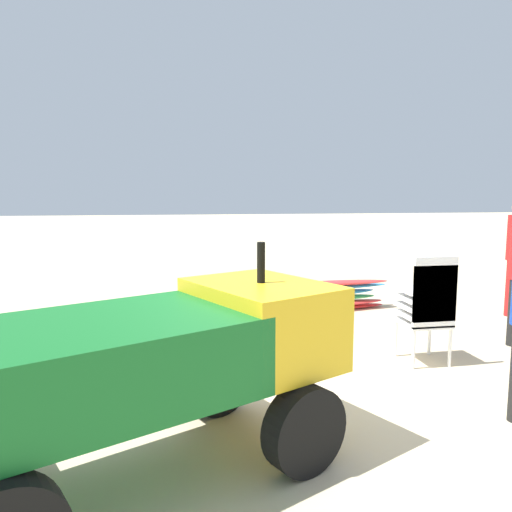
# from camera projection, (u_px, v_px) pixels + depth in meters

# --- Properties ---
(ground) EXTENTS (80.00, 80.00, 0.00)m
(ground) POSITION_uv_depth(u_px,v_px,m) (293.00, 391.00, 4.61)
(ground) COLOR beige
(utility_cart) EXTENTS (2.81, 2.21, 1.50)m
(utility_cart) POSITION_uv_depth(u_px,v_px,m) (161.00, 359.00, 3.16)
(utility_cart) COLOR #146023
(utility_cart) RESTS_ON ground
(stacked_plastic_chairs) EXTENTS (0.48, 0.48, 1.20)m
(stacked_plastic_chairs) POSITION_uv_depth(u_px,v_px,m) (428.00, 301.00, 5.25)
(stacked_plastic_chairs) COLOR white
(stacked_plastic_chairs) RESTS_ON ground
(surfboard_pile) EXTENTS (2.51, 0.68, 0.48)m
(surfboard_pile) POSITION_uv_depth(u_px,v_px,m) (319.00, 296.00, 7.74)
(surfboard_pile) COLOR red
(surfboard_pile) RESTS_ON ground
(cooler_box) EXTENTS (0.56, 0.35, 0.39)m
(cooler_box) POSITION_uv_depth(u_px,v_px,m) (199.00, 329.00, 6.01)
(cooler_box) COLOR white
(cooler_box) RESTS_ON ground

